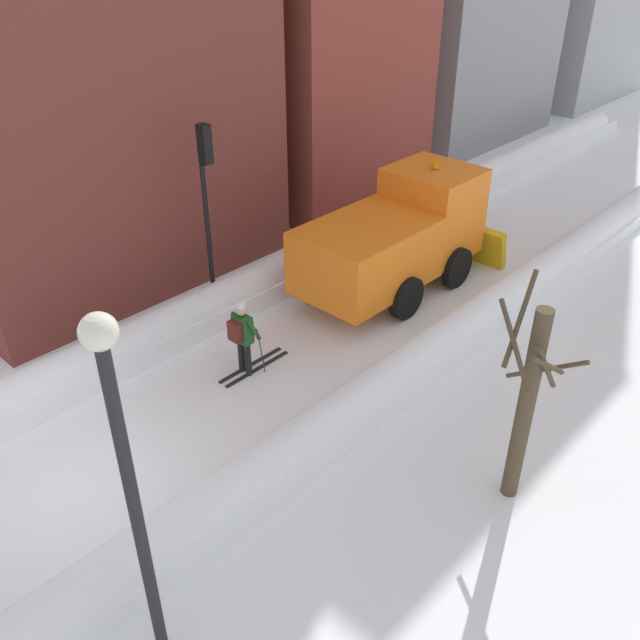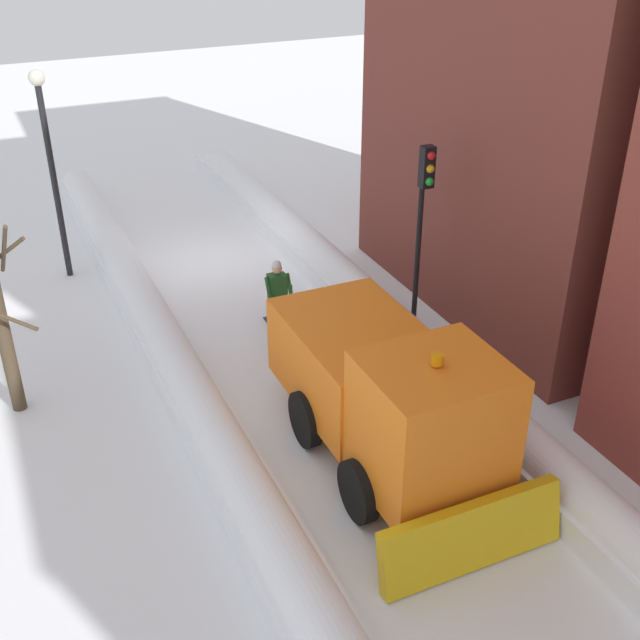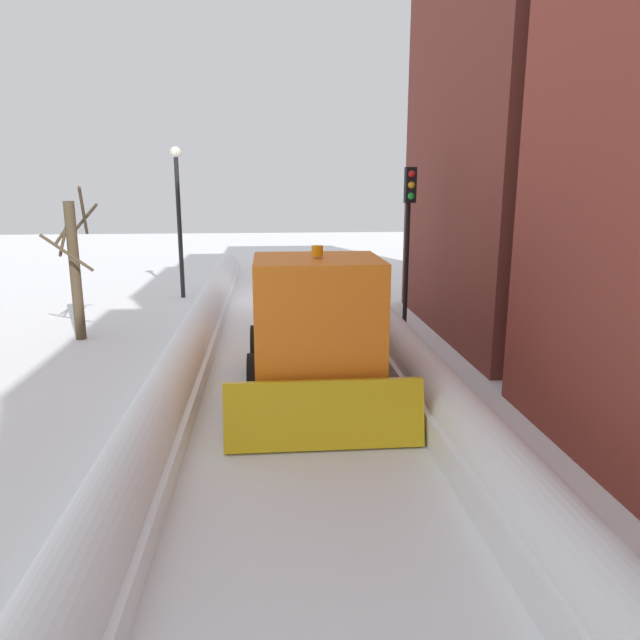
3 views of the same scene
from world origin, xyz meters
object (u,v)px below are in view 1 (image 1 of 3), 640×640
object	(u,v)px
plow_truck	(399,236)
bare_tree_near	(526,402)
traffic_light_pole	(207,183)
skier	(243,334)
street_lamp	(127,469)

from	to	relation	value
plow_truck	bare_tree_near	distance (m)	7.56
plow_truck	traffic_light_pole	xyz separation A→B (m)	(-2.84, -3.81, 1.72)
skier	bare_tree_near	bearing A→B (deg)	7.68
plow_truck	street_lamp	world-z (taller)	street_lamp
skier	traffic_light_pole	bearing A→B (deg)	151.13
street_lamp	plow_truck	bearing A→B (deg)	111.22
plow_truck	bare_tree_near	xyz separation A→B (m)	(6.00, -4.57, 0.52)
street_lamp	bare_tree_near	distance (m)	6.36
traffic_light_pole	bare_tree_near	size ratio (longest dim) A/B	1.11
plow_truck	skier	xyz separation A→B (m)	(0.00, -5.38, -0.48)
street_lamp	bare_tree_near	world-z (taller)	street_lamp
skier	street_lamp	world-z (taller)	street_lamp
traffic_light_pole	bare_tree_near	xyz separation A→B (m)	(8.84, -0.76, -1.20)
street_lamp	traffic_light_pole	bearing A→B (deg)	136.07
plow_truck	bare_tree_near	world-z (taller)	bare_tree_near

